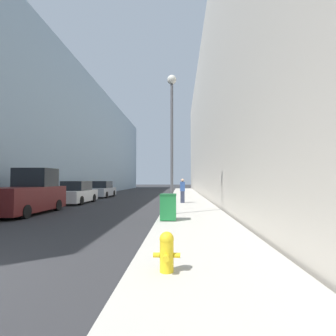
% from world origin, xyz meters
% --- Properties ---
extents(sidewalk_right, '(3.23, 60.00, 0.12)m').
position_xyz_m(sidewalk_right, '(5.70, 18.00, 0.06)').
color(sidewalk_right, '#B7B2A8').
rests_on(sidewalk_right, ground).
extents(building_left_glass, '(12.00, 60.00, 13.80)m').
position_xyz_m(building_left_glass, '(-11.21, 26.00, 6.90)').
color(building_left_glass, '#849EB2').
rests_on(building_left_glass, ground).
extents(building_right_stone, '(12.00, 60.00, 17.43)m').
position_xyz_m(building_right_stone, '(13.42, 26.00, 8.72)').
color(building_right_stone, beige).
rests_on(building_right_stone, ground).
extents(fire_hydrant, '(0.49, 0.38, 0.71)m').
position_xyz_m(fire_hydrant, '(4.83, 0.66, 0.50)').
color(fire_hydrant, yellow).
rests_on(fire_hydrant, sidewalk_right).
extents(trash_bin, '(0.66, 0.69, 1.08)m').
position_xyz_m(trash_bin, '(4.57, 6.67, 0.68)').
color(trash_bin, '#1E7538').
rests_on(trash_bin, sidewalk_right).
extents(lamppost, '(0.46, 0.46, 6.87)m').
position_xyz_m(lamppost, '(4.65, 8.70, 4.54)').
color(lamppost, '#4C4C51').
rests_on(lamppost, sidewalk_right).
extents(pickup_truck, '(2.11, 5.04, 2.42)m').
position_xyz_m(pickup_truck, '(-2.96, 9.37, 0.99)').
color(pickup_truck, '#561919').
rests_on(pickup_truck, ground).
extents(parked_sedan_near, '(1.89, 4.50, 1.69)m').
position_xyz_m(parked_sedan_near, '(-2.82, 15.54, 0.77)').
color(parked_sedan_near, silver).
rests_on(parked_sedan_near, ground).
extents(parked_sedan_far, '(1.87, 4.74, 1.67)m').
position_xyz_m(parked_sedan_far, '(-3.06, 22.76, 0.76)').
color(parked_sedan_far, '#A3A8B2').
rests_on(parked_sedan_far, ground).
extents(pedestrian_on_sidewalk, '(0.35, 0.23, 1.74)m').
position_xyz_m(pedestrian_on_sidewalk, '(5.21, 14.93, 1.00)').
color(pedestrian_on_sidewalk, '#2D3347').
rests_on(pedestrian_on_sidewalk, sidewalk_right).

